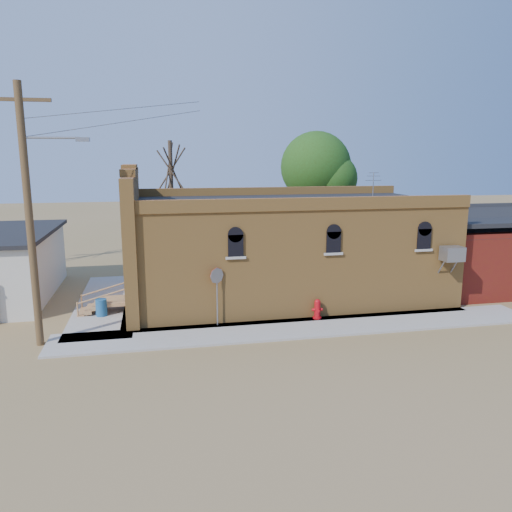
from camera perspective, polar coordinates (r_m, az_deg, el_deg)
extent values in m
plane|color=olive|center=(18.50, 1.83, -9.56)|extent=(120.00, 120.00, 0.00)
cube|color=#9E9991|center=(19.68, 5.52, -8.18)|extent=(19.00, 2.20, 0.08)
cube|color=#9E9991|center=(23.84, -16.62, -5.12)|extent=(2.60, 10.00, 0.08)
cube|color=#BF813A|center=(23.52, 3.51, 0.66)|extent=(14.00, 7.00, 4.50)
cube|color=black|center=(23.20, 3.58, 6.25)|extent=(13.80, 6.80, 0.12)
cube|color=#BF813A|center=(22.63, -13.86, 1.60)|extent=(0.50, 7.40, 5.80)
cube|color=#162B97|center=(21.31, -14.92, 3.95)|extent=(0.08, 1.10, 1.56)
cube|color=gray|center=(22.37, 21.53, 0.24)|extent=(0.85, 0.65, 0.60)
cube|color=#5F1C10|center=(27.64, 22.88, 0.02)|extent=(5.00, 6.00, 3.20)
cylinder|color=#533A21|center=(18.60, -24.48, 3.85)|extent=(0.26, 0.26, 9.00)
cube|color=#533A21|center=(18.57, -25.50, 15.85)|extent=(2.00, 0.12, 0.12)
cylinder|color=gray|center=(18.31, -22.38, 12.40)|extent=(1.80, 0.08, 0.08)
cube|color=gray|center=(18.16, -19.19, 12.47)|extent=(0.45, 0.22, 0.14)
cylinder|color=#453527|center=(29.96, -9.59, 5.72)|extent=(0.24, 0.24, 7.50)
cylinder|color=#453527|center=(32.11, 6.74, 5.09)|extent=(0.28, 0.28, 6.30)
sphere|color=#264513|center=(31.94, 6.85, 10.09)|extent=(4.40, 4.40, 4.40)
cylinder|color=#AC0911|center=(20.71, 6.99, -7.00)|extent=(0.47, 0.47, 0.07)
cylinder|color=#AC0911|center=(20.60, 7.02, -6.10)|extent=(0.32, 0.32, 0.61)
sphere|color=#AC0911|center=(20.51, 7.04, -5.25)|extent=(0.25, 0.25, 0.25)
cylinder|color=#AC0911|center=(20.46, 7.16, -6.21)|extent=(0.16, 0.17, 0.11)
cylinder|color=#AC0911|center=(20.55, 6.60, -6.12)|extent=(0.17, 0.16, 0.11)
cylinder|color=#AC0911|center=(20.65, 7.43, -6.05)|extent=(0.17, 0.16, 0.11)
cylinder|color=gray|center=(19.53, -4.46, -4.97)|extent=(0.06, 0.06, 2.09)
cylinder|color=gray|center=(19.26, -4.50, -2.27)|extent=(0.55, 0.35, 0.63)
cylinder|color=#B30A16|center=(19.30, -4.51, -2.24)|extent=(0.55, 0.35, 0.63)
cylinder|color=#1B538A|center=(21.77, -17.26, -5.64)|extent=(0.46, 0.46, 0.71)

